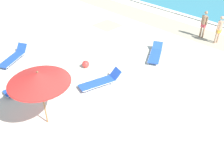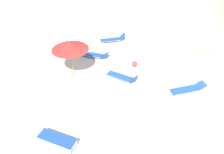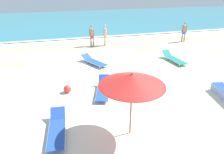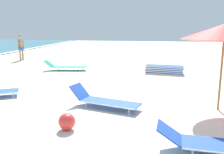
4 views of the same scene
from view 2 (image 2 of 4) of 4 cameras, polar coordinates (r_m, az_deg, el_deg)
ground_plane at (r=13.18m, az=-1.97°, el=-4.29°), size 60.00×60.00×0.16m
beach_umbrella at (r=13.58m, az=-10.92°, el=7.90°), size 2.28×2.28×2.46m
lounger_stack at (r=10.70m, az=-14.11°, el=-15.93°), size 0.89×1.95×0.41m
sun_lounger_beside_umbrella at (r=16.44m, az=-4.62°, el=5.88°), size 0.77×2.25×0.48m
sun_lounger_near_water_left at (r=13.82m, az=19.29°, el=-2.94°), size 1.55×2.15×0.47m
sun_lounger_near_water_right at (r=14.01m, az=2.77°, el=0.05°), size 1.16×2.19×0.59m
sun_lounger_mid_beach_solo at (r=18.66m, az=0.32°, el=9.92°), size 1.50×2.14×0.60m
beach_ball at (r=15.37m, az=5.90°, el=3.39°), size 0.39×0.39×0.39m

